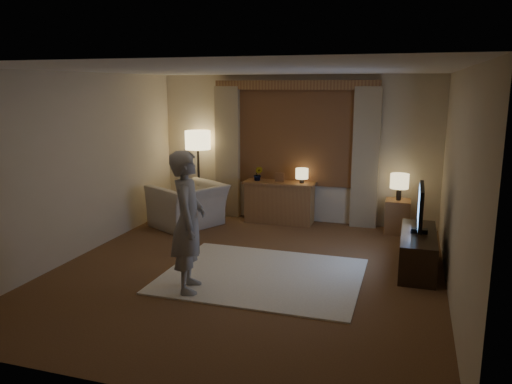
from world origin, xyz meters
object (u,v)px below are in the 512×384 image
at_px(sideboard, 279,203).
at_px(tv_stand, 418,251).
at_px(person, 188,222).
at_px(side_table, 397,216).
at_px(armchair, 188,205).

distance_m(sideboard, tv_stand, 2.92).
relative_size(tv_stand, person, 0.84).
bearing_deg(tv_stand, sideboard, 144.19).
distance_m(sideboard, person, 3.34).
relative_size(sideboard, tv_stand, 0.86).
bearing_deg(side_table, sideboard, 178.60).
xyz_separation_m(side_table, tv_stand, (0.32, -1.66, -0.03)).
xyz_separation_m(sideboard, armchair, (-1.45, -0.72, 0.02)).
height_order(armchair, person, person).
bearing_deg(sideboard, person, -94.03).
bearing_deg(armchair, sideboard, 143.91).
distance_m(side_table, person, 4.00).
xyz_separation_m(sideboard, side_table, (2.04, -0.05, -0.07)).
xyz_separation_m(armchair, side_table, (3.50, 0.67, -0.09)).
distance_m(side_table, tv_stand, 1.69).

